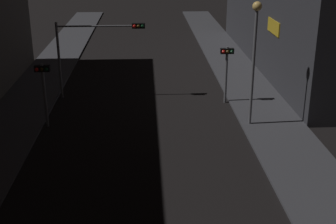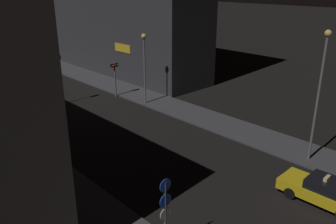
{
  "view_description": "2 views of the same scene",
  "coord_description": "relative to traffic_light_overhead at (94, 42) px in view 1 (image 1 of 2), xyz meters",
  "views": [
    {
      "loc": [
        0.25,
        2.11,
        9.67
      ],
      "look_at": [
        1.12,
        19.71,
        3.02
      ],
      "focal_mm": 49.79,
      "sensor_mm": 36.0,
      "label": 1
    },
    {
      "loc": [
        -14.26,
        0.8,
        11.05
      ],
      "look_at": [
        1.72,
        17.82,
        2.31
      ],
      "focal_mm": 37.47,
      "sensor_mm": 36.0,
      "label": 2
    }
  ],
  "objects": [
    {
      "name": "sidewalk_left",
      "position": [
        -4.24,
        1.33,
        -3.51
      ],
      "size": [
        3.5,
        67.98,
        0.13
      ],
      "primitive_type": "cube",
      "color": "#424247",
      "rests_on": "ground_plane"
    },
    {
      "name": "sidewalk_right",
      "position": [
        10.03,
        1.33,
        -3.51
      ],
      "size": [
        3.5,
        67.98,
        0.13
      ],
      "primitive_type": "cube",
      "color": "#424247",
      "rests_on": "ground_plane"
    },
    {
      "name": "traffic_light_overhead",
      "position": [
        0.0,
        0.0,
        0.0
      ],
      "size": [
        5.47,
        0.42,
        4.81
      ],
      "color": "slate",
      "rests_on": "ground_plane"
    },
    {
      "name": "traffic_light_left_kerb",
      "position": [
        -2.24,
        -4.84,
        -1.05
      ],
      "size": [
        0.8,
        0.42,
        3.49
      ],
      "color": "slate",
      "rests_on": "ground_plane"
    },
    {
      "name": "traffic_light_right_kerb",
      "position": [
        8.03,
        -1.47,
        -1.04
      ],
      "size": [
        0.8,
        0.42,
        3.51
      ],
      "color": "slate",
      "rests_on": "ground_plane"
    },
    {
      "name": "street_lamp_far_block",
      "position": [
        8.75,
        -5.28,
        0.98
      ],
      "size": [
        0.49,
        0.49,
        6.54
      ],
      "color": "slate",
      "rests_on": "sidewalk_right"
    }
  ]
}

